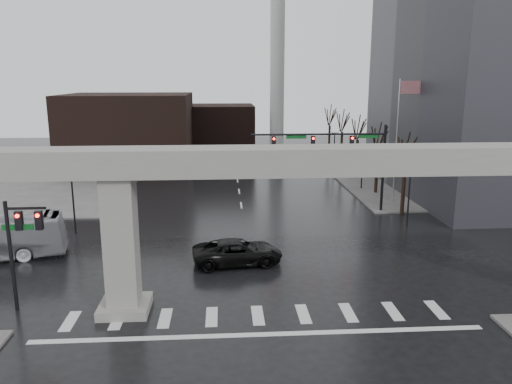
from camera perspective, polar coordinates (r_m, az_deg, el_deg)
ground at (r=27.71m, az=0.05°, el=-12.98°), size 160.00×160.00×0.00m
sidewalk_ne at (r=67.94m, az=20.32°, el=1.96°), size 28.00×36.00×0.15m
sidewalk_nw at (r=66.64m, az=-25.15°, el=1.33°), size 28.00×36.00×0.15m
elevated_guideway at (r=25.58m, az=2.88°, el=1.11°), size 48.00×2.60×8.70m
building_far_left at (r=68.35m, az=-14.27°, el=6.61°), size 16.00×14.00×10.00m
building_far_mid at (r=77.29m, az=-4.06°, el=6.93°), size 10.00×10.00×8.00m
smokestack at (r=71.28m, az=2.45°, el=13.97°), size 3.60×3.60×30.00m
signal_mast_arm at (r=45.38m, az=9.87°, el=4.82°), size 12.12×0.43×8.00m
signal_left_pole at (r=28.63m, az=-25.38°, el=-4.67°), size 2.30×0.30×6.00m
flagpole_assembly at (r=50.05m, az=16.16°, el=7.21°), size 2.06×0.12×12.00m
lamp_right_0 at (r=42.61m, az=17.15°, el=0.68°), size 1.22×0.32×5.11m
lamp_right_1 at (r=55.67m, az=12.09°, el=3.76°), size 1.22×0.32×5.11m
lamp_right_2 at (r=69.10m, az=8.95°, el=5.64°), size 1.22×0.32×5.11m
lamp_left_0 at (r=41.53m, az=-20.25°, el=0.14°), size 1.22×0.32×5.11m
lamp_left_1 at (r=54.85m, az=-16.23°, el=3.39°), size 1.22×0.32×5.11m
lamp_left_2 at (r=68.44m, az=-13.79°, el=5.36°), size 1.22×0.32×5.11m
tree_right_0 at (r=46.78m, az=16.55°, el=0.92°), size 1.09×1.58×7.50m
tree_right_1 at (r=54.19m, az=13.67°, el=2.76°), size 1.09×1.61×7.67m
tree_right_2 at (r=61.76m, az=11.48°, el=4.15°), size 1.10×1.63×7.85m
tree_right_3 at (r=69.42m, az=9.77°, el=5.23°), size 1.11×1.66×8.02m
tree_right_4 at (r=77.14m, az=8.39°, el=6.10°), size 1.12×1.69×8.19m
pickup_truck at (r=33.30m, az=-2.11°, el=-6.87°), size 6.23×3.45×1.65m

